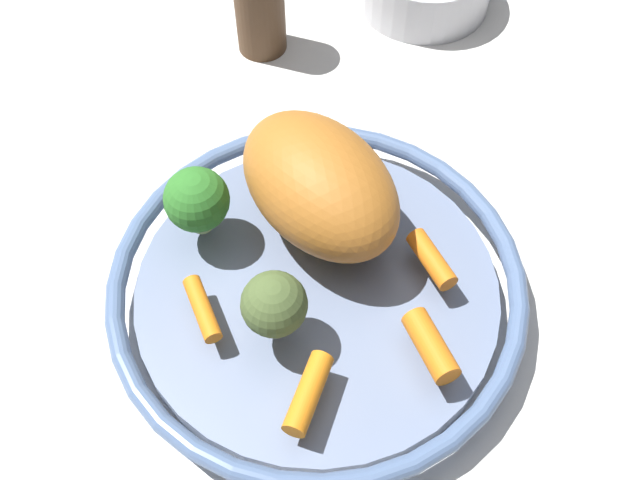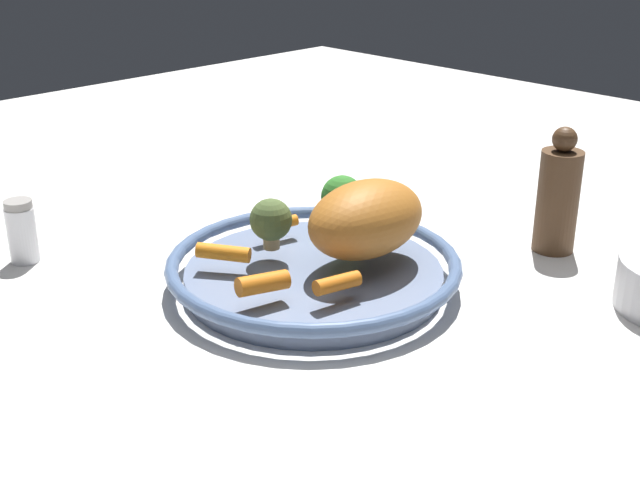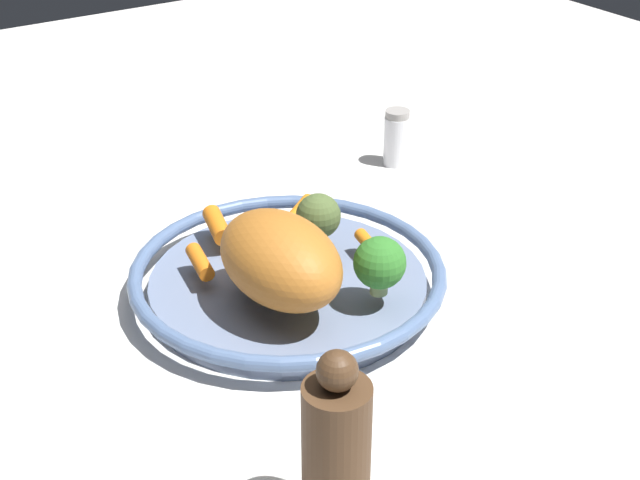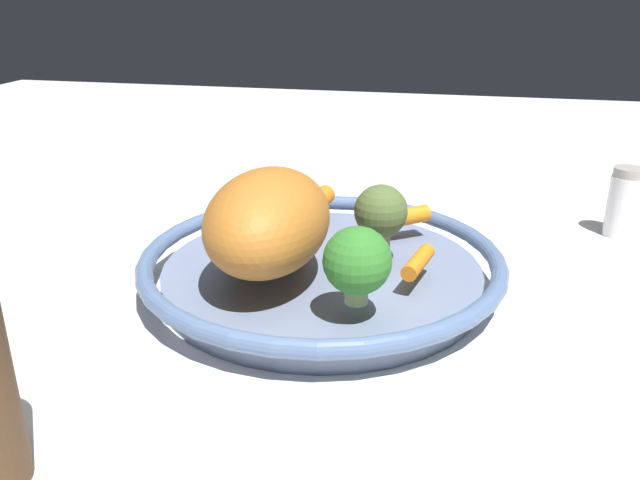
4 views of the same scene
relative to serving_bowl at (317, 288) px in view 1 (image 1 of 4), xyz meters
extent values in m
plane|color=silver|center=(0.00, 0.00, -0.02)|extent=(2.37, 2.37, 0.00)
cylinder|color=slate|center=(0.00, 0.00, -0.01)|extent=(0.31, 0.31, 0.02)
torus|color=slate|center=(0.00, 0.00, 0.01)|extent=(0.35, 0.35, 0.02)
ellipsoid|color=#B56A26|center=(-0.04, -0.05, 0.06)|extent=(0.11, 0.16, 0.09)
cylinder|color=orange|center=(-0.08, 0.05, 0.03)|extent=(0.03, 0.06, 0.02)
cylinder|color=orange|center=(0.09, -0.03, 0.03)|extent=(0.03, 0.06, 0.01)
cylinder|color=orange|center=(-0.03, 0.11, 0.03)|extent=(0.03, 0.06, 0.03)
cylinder|color=orange|center=(0.07, 0.08, 0.03)|extent=(0.06, 0.05, 0.02)
cylinder|color=tan|center=(0.05, 0.02, 0.03)|extent=(0.02, 0.02, 0.02)
sphere|color=#4C6031|center=(0.05, 0.02, 0.06)|extent=(0.05, 0.05, 0.05)
cylinder|color=#96AB66|center=(0.05, -0.10, 0.03)|extent=(0.02, 0.02, 0.01)
sphere|color=#307729|center=(0.05, -0.10, 0.06)|extent=(0.06, 0.06, 0.06)
camera|label=1|loc=(0.18, 0.26, 0.53)|focal=41.10mm
camera|label=2|loc=(-0.65, 0.63, 0.42)|focal=47.03mm
camera|label=3|loc=(-0.44, -0.74, 0.54)|focal=51.32mm
camera|label=4|loc=(0.12, -0.56, 0.26)|focal=36.36mm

